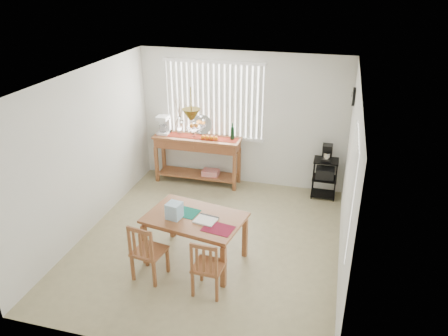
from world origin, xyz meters
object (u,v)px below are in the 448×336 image
(wire_cart, at_px, (325,175))
(chair_right, at_px, (208,267))
(chair_left, at_px, (148,252))
(dining_table, at_px, (195,222))
(cart_items, at_px, (327,153))
(sideboard, at_px, (198,148))

(wire_cart, height_order, chair_right, chair_right)
(chair_left, distance_m, chair_right, 0.89)
(dining_table, bearing_deg, wire_cart, 55.55)
(chair_right, bearing_deg, cart_items, 67.28)
(dining_table, distance_m, chair_right, 0.80)
(sideboard, xyz_separation_m, cart_items, (2.47, 0.02, 0.17))
(wire_cart, height_order, cart_items, cart_items)
(wire_cart, xyz_separation_m, chair_right, (-1.32, -3.14, -0.04))
(dining_table, relative_size, chair_left, 1.70)
(cart_items, xyz_separation_m, dining_table, (-1.71, -2.50, -0.25))
(chair_left, bearing_deg, wire_cart, 54.29)
(dining_table, relative_size, chair_right, 1.78)
(cart_items, bearing_deg, chair_left, -125.64)
(chair_right, bearing_deg, dining_table, 120.56)
(sideboard, height_order, dining_table, sideboard)
(cart_items, bearing_deg, chair_right, -112.72)
(sideboard, distance_m, cart_items, 2.48)
(dining_table, bearing_deg, sideboard, 107.14)
(cart_items, distance_m, chair_left, 3.80)
(chair_left, bearing_deg, cart_items, 54.36)
(sideboard, distance_m, chair_right, 3.35)
(wire_cart, relative_size, cart_items, 2.43)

